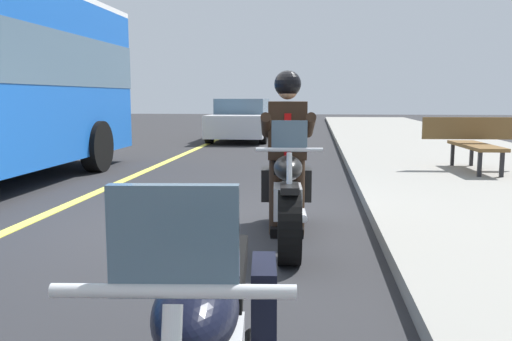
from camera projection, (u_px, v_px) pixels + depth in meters
name	position (u px, v px, depth m)	size (l,w,h in m)	color
ground_plane	(197.00, 225.00, 6.27)	(80.00, 80.00, 0.00)	#28282B
lane_center_stripe	(32.00, 221.00, 6.48)	(60.00, 0.16, 0.01)	#E5DB4C
motorcycle_main	(287.00, 196.00, 5.59)	(2.22, 0.69, 1.26)	black
rider_main	(287.00, 138.00, 5.70)	(0.65, 0.58, 1.74)	black
car_silver	(242.00, 120.00, 18.48)	(4.60, 1.92, 1.40)	silver
bench_sidewalk	(475.00, 139.00, 9.78)	(1.82, 1.80, 0.95)	brown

